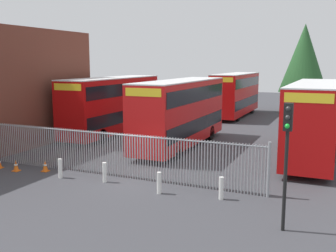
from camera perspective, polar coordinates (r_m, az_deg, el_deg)
name	(u,v)px	position (r m, az deg, el deg)	size (l,w,h in m)	color
ground_plane	(192,147)	(26.34, 3.52, -3.01)	(100.00, 100.00, 0.00)	#3D3D42
palisade_fence	(111,153)	(19.60, -8.20, -3.85)	(15.37, 0.14, 2.35)	gray
double_decker_bus_near_gate	(181,111)	(25.98, 1.89, 2.25)	(2.54, 10.81, 4.42)	red
double_decker_bus_behind_fence_left	(113,103)	(30.67, -8.01, 3.25)	(2.54, 10.81, 4.42)	#B70C0C
double_decker_bus_behind_fence_right	(315,118)	(24.22, 20.45, 1.16)	(2.54, 10.81, 4.42)	#B70C0C
double_decker_bus_far_back	(236,93)	(41.36, 9.79, 4.74)	(2.54, 10.81, 4.42)	#B70C0C
bollard_near_left	(60,168)	(19.97, -15.34, -5.93)	(0.20, 0.20, 0.95)	silver
bollard_center_front	(105,172)	(18.82, -9.15, -6.64)	(0.20, 0.20, 0.95)	silver
bollard_near_right	(159,183)	(17.03, -1.28, -8.23)	(0.20, 0.20, 0.95)	silver
bollard_far_right	(221,188)	(16.49, 7.71, -8.91)	(0.20, 0.20, 0.95)	silver
traffic_cone_by_gate	(16,166)	(21.93, -21.14, -5.37)	(0.34, 0.34, 0.59)	orange
traffic_cone_near_kerb	(45,166)	(21.38, -17.34, -5.53)	(0.34, 0.34, 0.59)	orange
traffic_light_kerbside	(287,143)	(13.33, 16.82, -2.43)	(0.28, 0.33, 4.30)	black
tree_tall_back	(304,58)	(46.02, 19.07, 9.26)	(5.17, 5.17, 9.68)	#4C3823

